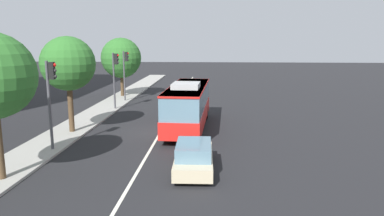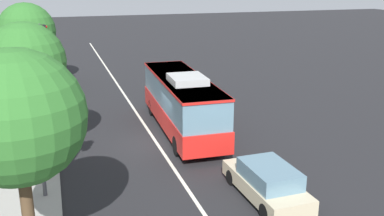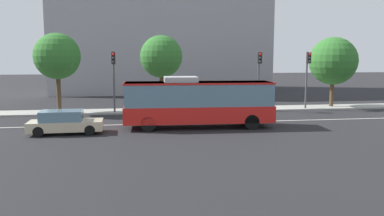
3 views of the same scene
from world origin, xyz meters
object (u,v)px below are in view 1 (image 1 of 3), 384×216
traffic_light_far_corner (115,71)px  street_tree_kerbside_right (121,58)px  transit_bus (188,104)px  traffic_light_near_corner (125,67)px  traffic_light_mid_block (51,90)px  sedan_beige (194,157)px  street_tree_kerbside_centre (68,64)px

traffic_light_far_corner → street_tree_kerbside_right: size_ratio=0.79×
transit_bus → street_tree_kerbside_right: bearing=33.2°
traffic_light_near_corner → street_tree_kerbside_right: 3.36m
traffic_light_mid_block → traffic_light_far_corner: (12.42, -0.24, 0.00)m
traffic_light_near_corner → street_tree_kerbside_right: street_tree_kerbside_right is taller
transit_bus → street_tree_kerbside_right: 16.61m
transit_bus → sedan_beige: transit_bus is taller
traffic_light_mid_block → street_tree_kerbside_right: size_ratio=0.79×
street_tree_kerbside_centre → transit_bus: bearing=-76.4°
sedan_beige → street_tree_kerbside_right: 24.80m
street_tree_kerbside_centre → traffic_light_mid_block: bearing=-171.6°
traffic_light_mid_block → traffic_light_far_corner: 12.42m
traffic_light_far_corner → street_tree_kerbside_right: bearing=102.2°
sedan_beige → street_tree_kerbside_centre: bearing=51.3°
traffic_light_far_corner → transit_bus: bearing=-41.0°
street_tree_kerbside_centre → street_tree_kerbside_right: 16.00m
traffic_light_near_corner → street_tree_kerbside_right: bearing=106.3°
transit_bus → sedan_beige: 8.72m
sedan_beige → traffic_light_near_corner: traffic_light_near_corner is taller
traffic_light_near_corner → traffic_light_mid_block: 16.95m
traffic_light_far_corner → street_tree_kerbside_right: street_tree_kerbside_right is taller
sedan_beige → traffic_light_near_corner: size_ratio=0.87×
traffic_light_near_corner → traffic_light_far_corner: bearing=-92.9°
sedan_beige → traffic_light_far_corner: bearing=26.4°
traffic_light_mid_block → street_tree_kerbside_right: (19.99, 1.15, 0.79)m
traffic_light_far_corner → street_tree_kerbside_right: (7.57, 1.39, 0.79)m
street_tree_kerbside_right → traffic_light_far_corner: bearing=-169.6°
sedan_beige → traffic_light_far_corner: size_ratio=0.87×
traffic_light_near_corner → street_tree_kerbside_right: size_ratio=0.79×
traffic_light_far_corner → street_tree_kerbside_centre: 8.54m
transit_bus → sedan_beige: bearing=-171.7°
traffic_light_far_corner → traffic_light_mid_block: bearing=-89.3°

